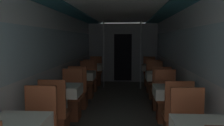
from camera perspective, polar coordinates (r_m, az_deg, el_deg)
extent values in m
cube|color=silver|center=(5.39, -12.07, 0.11)|extent=(0.05, 10.29, 2.12)
cube|color=silver|center=(5.37, -12.01, 3.45)|extent=(0.03, 9.46, 0.74)
cube|color=silver|center=(5.30, 15.51, -0.05)|extent=(0.05, 10.29, 2.12)
cube|color=silver|center=(5.28, 15.47, 3.34)|extent=(0.03, 9.46, 0.74)
cube|color=silver|center=(5.20, 1.63, 12.29)|extent=(2.55, 10.29, 0.04)
cube|color=#2D707F|center=(5.34, -9.89, 11.66)|extent=(0.46, 9.87, 0.03)
cube|color=#2D707F|center=(5.27, 13.31, 11.69)|extent=(0.46, 9.87, 0.03)
cube|color=gray|center=(9.12, 2.51, 2.36)|extent=(2.50, 0.08, 2.12)
cube|color=black|center=(9.09, 2.50, 1.27)|extent=(0.64, 0.01, 1.70)
cube|color=#B2B2B7|center=(2.71, -20.89, -12.15)|extent=(0.53, 0.53, 0.02)
cube|color=#B25633|center=(3.33, -15.94, -9.45)|extent=(0.40, 0.04, 0.53)
cylinder|color=#B7B7BC|center=(4.46, -10.85, -9.89)|extent=(0.11, 0.11, 0.72)
cube|color=#B2B2B7|center=(4.38, -10.94, -5.22)|extent=(0.53, 0.53, 0.02)
cube|color=white|center=(4.40, -10.92, -6.18)|extent=(0.57, 0.57, 0.18)
cube|color=#B25633|center=(3.99, -12.69, -11.16)|extent=(0.40, 0.40, 0.05)
cube|color=#B25633|center=(3.75, -13.57, -7.71)|extent=(0.40, 0.04, 0.53)
cube|color=brown|center=(4.98, -9.35, -10.39)|extent=(0.34, 0.34, 0.39)
cube|color=#B25633|center=(4.92, -9.39, -7.92)|extent=(0.40, 0.40, 0.05)
cube|color=#B25633|center=(5.04, -8.98, -4.26)|extent=(0.40, 0.04, 0.53)
cylinder|color=#4C4C51|center=(6.28, -6.58, -8.81)|extent=(0.39, 0.39, 0.01)
cylinder|color=#B7B7BC|center=(6.20, -6.62, -5.51)|extent=(0.11, 0.11, 0.72)
cube|color=#B2B2B7|center=(6.14, -6.65, -2.12)|extent=(0.53, 0.53, 0.02)
cube|color=white|center=(6.15, -6.65, -2.81)|extent=(0.57, 0.57, 0.18)
cube|color=brown|center=(5.76, -7.49, -8.20)|extent=(0.34, 0.34, 0.39)
cube|color=#B25633|center=(5.71, -7.52, -6.04)|extent=(0.40, 0.40, 0.05)
cube|color=#B25633|center=(5.48, -7.92, -3.46)|extent=(0.40, 0.04, 0.53)
cube|color=brown|center=(6.71, -5.83, -6.21)|extent=(0.34, 0.34, 0.39)
cube|color=#B25633|center=(6.67, -5.85, -4.35)|extent=(0.40, 0.40, 0.05)
cube|color=#B25633|center=(6.81, -5.62, -1.71)|extent=(0.40, 0.04, 0.53)
cylinder|color=#4C4C51|center=(8.03, -4.26, -5.65)|extent=(0.39, 0.39, 0.01)
cylinder|color=#B7B7BC|center=(7.97, -4.28, -3.04)|extent=(0.11, 0.11, 0.72)
cube|color=#B2B2B7|center=(7.92, -4.30, -0.40)|extent=(0.53, 0.53, 0.02)
cube|color=white|center=(7.93, -4.29, -0.94)|extent=(0.57, 0.57, 0.18)
cube|color=brown|center=(7.51, -4.80, -4.96)|extent=(0.34, 0.34, 0.39)
cube|color=#B25633|center=(7.47, -4.81, -3.29)|extent=(0.40, 0.40, 0.05)
cube|color=#B25633|center=(7.26, -5.04, -1.26)|extent=(0.40, 0.04, 0.53)
cube|color=brown|center=(8.49, -3.80, -3.75)|extent=(0.34, 0.34, 0.39)
cube|color=#B25633|center=(8.45, -3.81, -2.27)|extent=(0.40, 0.40, 0.05)
cube|color=#B25633|center=(8.60, -3.67, -0.21)|extent=(0.40, 0.04, 0.53)
cylinder|color=silver|center=(7.86, -1.93, 1.86)|extent=(0.05, 0.05, 2.12)
cube|color=#B2B2B7|center=(2.58, 20.30, -13.02)|extent=(0.53, 0.53, 0.02)
cube|color=#B25633|center=(3.22, 16.78, -9.96)|extent=(0.40, 0.04, 0.53)
cylinder|color=#B7B7BC|center=(4.39, 13.25, -10.21)|extent=(0.11, 0.11, 0.72)
cube|color=#B2B2B7|center=(4.30, 13.35, -5.46)|extent=(0.53, 0.53, 0.02)
cube|color=white|center=(4.32, 13.33, -6.44)|extent=(0.57, 0.57, 0.18)
cube|color=#B25633|center=(3.90, 14.50, -11.58)|extent=(0.40, 0.40, 0.05)
cube|color=#B25633|center=(3.66, 15.14, -8.08)|extent=(0.40, 0.04, 0.53)
cube|color=brown|center=(4.91, 12.22, -10.67)|extent=(0.34, 0.34, 0.39)
cube|color=#B25633|center=(4.85, 12.27, -8.16)|extent=(0.40, 0.40, 0.05)
cube|color=#B25633|center=(4.97, 12.03, -4.45)|extent=(0.40, 0.04, 0.53)
cylinder|color=#4C4C51|center=(6.22, 10.37, -8.99)|extent=(0.39, 0.39, 0.01)
cylinder|color=#B7B7BC|center=(6.14, 10.43, -5.66)|extent=(0.11, 0.11, 0.72)
cube|color=#B2B2B7|center=(6.08, 10.49, -2.24)|extent=(0.53, 0.53, 0.02)
cube|color=white|center=(6.09, 10.48, -2.94)|extent=(0.57, 0.57, 0.18)
cube|color=brown|center=(5.70, 10.99, -8.40)|extent=(0.34, 0.34, 0.39)
cube|color=#B25633|center=(5.65, 11.03, -6.22)|extent=(0.40, 0.40, 0.05)
cube|color=#B25633|center=(5.42, 11.33, -3.62)|extent=(0.40, 0.04, 0.53)
cube|color=brown|center=(6.66, 9.90, -6.36)|extent=(0.34, 0.34, 0.39)
cube|color=#B25633|center=(6.62, 9.93, -4.48)|extent=(0.40, 0.40, 0.05)
cube|color=#B25633|center=(6.76, 9.80, -1.81)|extent=(0.40, 0.04, 0.53)
cylinder|color=#4C4C51|center=(7.99, 8.85, -5.76)|extent=(0.39, 0.39, 0.01)
cylinder|color=#B7B7BC|center=(7.93, 8.89, -3.14)|extent=(0.11, 0.11, 0.72)
cube|color=#B2B2B7|center=(7.88, 8.93, -0.48)|extent=(0.53, 0.53, 0.02)
cube|color=white|center=(7.89, 8.92, -1.02)|extent=(0.57, 0.57, 0.18)
cube|color=brown|center=(7.47, 9.22, -5.07)|extent=(0.34, 0.34, 0.39)
cube|color=#B25633|center=(7.43, 9.24, -3.40)|extent=(0.40, 0.40, 0.05)
cube|color=#B25633|center=(7.21, 9.42, -1.36)|extent=(0.40, 0.04, 0.53)
cube|color=brown|center=(8.45, 8.57, -3.84)|extent=(0.34, 0.34, 0.39)
cube|color=#B25633|center=(8.41, 8.59, -2.35)|extent=(0.40, 0.40, 0.05)
cube|color=#B25633|center=(8.56, 8.51, -0.28)|extent=(0.40, 0.04, 0.53)
cylinder|color=silver|center=(7.83, 6.56, 1.82)|extent=(0.05, 0.05, 2.12)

